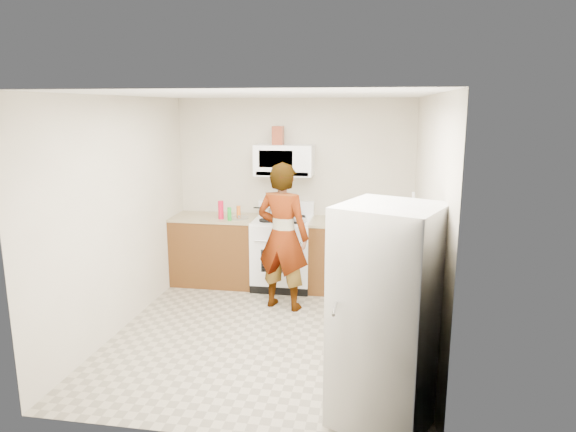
% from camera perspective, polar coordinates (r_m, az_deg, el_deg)
% --- Properties ---
extents(floor, '(3.60, 3.60, 0.00)m').
position_cam_1_polar(floor, '(5.66, -2.28, -12.89)').
color(floor, gray).
rests_on(floor, ground).
extents(back_wall, '(3.20, 0.02, 2.50)m').
position_cam_1_polar(back_wall, '(6.98, 0.67, 2.70)').
color(back_wall, beige).
rests_on(back_wall, floor).
extents(right_wall, '(0.02, 3.60, 2.50)m').
position_cam_1_polar(right_wall, '(5.17, 15.12, -1.06)').
color(right_wall, beige).
rests_on(right_wall, floor).
extents(cabinet_left, '(1.12, 0.62, 0.90)m').
position_cam_1_polar(cabinet_left, '(7.11, -8.06, -3.86)').
color(cabinet_left, brown).
rests_on(cabinet_left, floor).
extents(counter_left, '(1.14, 0.64, 0.03)m').
position_cam_1_polar(counter_left, '(7.00, -8.17, -0.18)').
color(counter_left, tan).
rests_on(counter_left, cabinet_left).
extents(cabinet_right, '(0.80, 0.62, 0.90)m').
position_cam_1_polar(cabinet_right, '(6.80, 5.94, -4.55)').
color(cabinet_right, brown).
rests_on(cabinet_right, floor).
extents(counter_right, '(0.82, 0.64, 0.03)m').
position_cam_1_polar(counter_right, '(6.68, 6.02, -0.70)').
color(counter_right, tan).
rests_on(counter_right, cabinet_right).
extents(gas_range, '(0.76, 0.65, 1.13)m').
position_cam_1_polar(gas_range, '(6.87, -0.58, -3.99)').
color(gas_range, white).
rests_on(gas_range, floor).
extents(microwave, '(0.76, 0.38, 0.40)m').
position_cam_1_polar(microwave, '(6.77, -0.41, 6.24)').
color(microwave, white).
rests_on(microwave, back_wall).
extents(person, '(0.73, 0.57, 1.76)m').
position_cam_1_polar(person, '(6.06, -0.58, -2.30)').
color(person, tan).
rests_on(person, floor).
extents(fridge, '(0.92, 0.92, 1.70)m').
position_cam_1_polar(fridge, '(3.98, 10.97, -10.87)').
color(fridge, silver).
rests_on(fridge, floor).
extents(kettle, '(0.20, 0.20, 0.19)m').
position_cam_1_polar(kettle, '(6.73, 6.08, 0.35)').
color(kettle, white).
rests_on(kettle, counter_right).
extents(jug, '(0.14, 0.14, 0.24)m').
position_cam_1_polar(jug, '(6.74, -1.11, 8.94)').
color(jug, maroon).
rests_on(jug, microwave).
extents(saucepan, '(0.25, 0.25, 0.11)m').
position_cam_1_polar(saucepan, '(6.93, -2.08, 0.59)').
color(saucepan, '#B4B5B9').
rests_on(saucepan, gas_range).
extents(tray, '(0.27, 0.19, 0.05)m').
position_cam_1_polar(tray, '(6.59, 0.92, -0.49)').
color(tray, white).
rests_on(tray, gas_range).
extents(bottle_spray, '(0.09, 0.09, 0.24)m').
position_cam_1_polar(bottle_spray, '(6.80, -7.47, 0.67)').
color(bottle_spray, red).
rests_on(bottle_spray, counter_left).
extents(bottle_hot_sauce, '(0.07, 0.07, 0.16)m').
position_cam_1_polar(bottle_hot_sauce, '(6.84, -5.52, 0.45)').
color(bottle_hot_sauce, '#D66117').
rests_on(bottle_hot_sauce, counter_left).
extents(bottle_green_cap, '(0.07, 0.07, 0.17)m').
position_cam_1_polar(bottle_green_cap, '(6.71, -6.53, 0.23)').
color(bottle_green_cap, green).
rests_on(bottle_green_cap, counter_left).
extents(pot_lid, '(0.31, 0.31, 0.01)m').
position_cam_1_polar(pot_lid, '(6.83, -5.48, -0.20)').
color(pot_lid, silver).
rests_on(pot_lid, counter_left).
extents(broom, '(0.20, 0.28, 1.46)m').
position_cam_1_polar(broom, '(6.09, 14.13, -4.00)').
color(broom, white).
rests_on(broom, floor).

